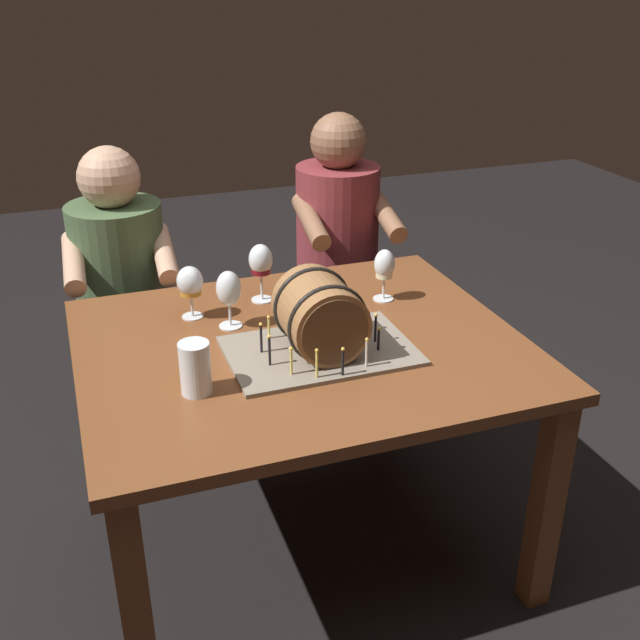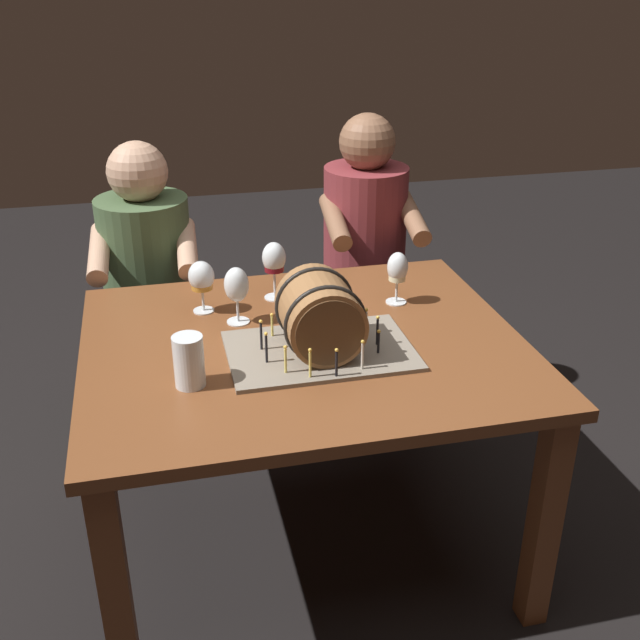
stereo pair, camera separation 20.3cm
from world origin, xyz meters
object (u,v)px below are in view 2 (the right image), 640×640
(wine_glass_empty, at_px, (236,286))
(person_seated_right, at_px, (364,279))
(beer_pint, at_px, (189,362))
(wine_glass_amber, at_px, (201,278))
(barrel_cake, at_px, (320,320))
(wine_glass_red, at_px, (274,260))
(wine_glass_white, at_px, (397,270))
(dining_table, at_px, (304,372))
(person_seated_left, at_px, (151,304))

(wine_glass_empty, xyz_separation_m, person_seated_right, (0.58, 0.64, -0.29))
(beer_pint, bearing_deg, wine_glass_amber, 80.48)
(barrel_cake, distance_m, wine_glass_red, 0.40)
(wine_glass_red, distance_m, wine_glass_empty, 0.20)
(wine_glass_empty, height_order, wine_glass_white, wine_glass_empty)
(wine_glass_amber, relative_size, person_seated_right, 0.14)
(dining_table, relative_size, beer_pint, 8.99)
(wine_glass_empty, bearing_deg, person_seated_right, 47.86)
(dining_table, xyz_separation_m, wine_glass_red, (-0.03, 0.32, 0.23))
(wine_glass_white, relative_size, beer_pint, 1.22)
(wine_glass_red, relative_size, wine_glass_amber, 1.15)
(wine_glass_amber, height_order, wine_glass_white, wine_glass_white)
(wine_glass_amber, relative_size, beer_pint, 1.19)
(barrel_cake, xyz_separation_m, person_seated_right, (0.39, 0.88, -0.28))
(wine_glass_amber, bearing_deg, barrel_cake, -50.29)
(wine_glass_amber, xyz_separation_m, person_seated_right, (0.67, 0.54, -0.29))
(wine_glass_white, bearing_deg, dining_table, -150.16)
(wine_glass_red, bearing_deg, wine_glass_amber, -168.07)
(wine_glass_empty, distance_m, person_seated_right, 0.91)
(person_seated_left, bearing_deg, wine_glass_white, -39.02)
(wine_glass_amber, bearing_deg, wine_glass_white, -7.03)
(wine_glass_amber, bearing_deg, dining_table, -46.25)
(wine_glass_white, xyz_separation_m, person_seated_right, (0.08, 0.61, -0.29))
(barrel_cake, bearing_deg, beer_pint, -165.50)
(beer_pint, relative_size, person_seated_right, 0.11)
(wine_glass_red, bearing_deg, wine_glass_empty, -132.48)
(dining_table, xyz_separation_m, wine_glass_empty, (-0.16, 0.17, 0.22))
(wine_glass_red, xyz_separation_m, wine_glass_amber, (-0.23, -0.05, -0.02))
(wine_glass_white, height_order, person_seated_right, person_seated_right)
(beer_pint, height_order, person_seated_right, person_seated_right)
(person_seated_left, bearing_deg, wine_glass_amber, -73.44)
(wine_glass_empty, bearing_deg, person_seated_left, 111.57)
(beer_pint, bearing_deg, wine_glass_empty, 63.64)
(barrel_cake, xyz_separation_m, wine_glass_red, (-0.06, 0.39, 0.03))
(wine_glass_red, distance_m, beer_pint, 0.58)
(person_seated_right, bearing_deg, dining_table, -117.29)
(barrel_cake, xyz_separation_m, beer_pint, (-0.36, -0.09, -0.03))
(beer_pint, relative_size, person_seated_left, 0.12)
(barrel_cake, relative_size, wine_glass_amber, 3.11)
(person_seated_left, bearing_deg, person_seated_right, 0.01)
(barrel_cake, bearing_deg, person_seated_right, 66.36)
(wine_glass_amber, distance_m, person_seated_right, 0.91)
(wine_glass_red, relative_size, person_seated_right, 0.16)
(barrel_cake, height_order, wine_glass_empty, barrel_cake)
(wine_glass_red, bearing_deg, beer_pint, -122.03)
(barrel_cake, distance_m, person_seated_left, 1.03)
(wine_glass_red, xyz_separation_m, wine_glass_empty, (-0.14, -0.15, -0.01))
(barrel_cake, bearing_deg, person_seated_left, 116.80)
(barrel_cake, bearing_deg, dining_table, 111.16)
(wine_glass_amber, relative_size, wine_glass_white, 0.97)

